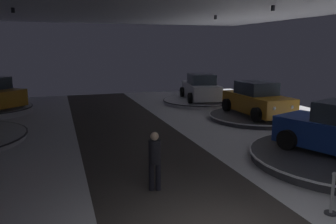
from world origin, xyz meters
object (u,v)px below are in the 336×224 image
Objects in this scene: display_platform_deep_right at (200,101)px; display_car_far_right at (257,100)px; display_car_deep_right at (201,88)px; display_platform_far_right at (256,117)px; visitor_walking_near at (155,158)px.

display_platform_deep_right is 5.64m from display_car_far_right.
display_platform_far_right is at bearing -81.91° from display_car_deep_right.
display_car_far_right reaches higher than visitor_walking_near.
display_car_far_right is 10.21m from visitor_walking_near.
display_platform_deep_right is at bearing 97.99° from display_platform_far_right.
display_platform_deep_right reaches higher than display_platform_far_right.
display_car_far_right is (0.78, -5.51, 0.87)m from display_platform_deep_right.
visitor_walking_near is (-7.50, -6.92, -0.11)m from display_car_far_right.
visitor_walking_near is (-6.73, -12.43, 0.76)m from display_platform_deep_right.
display_car_far_right reaches higher than display_platform_far_right.
display_platform_far_right is at bearing -82.01° from display_platform_deep_right.
display_platform_deep_right is 5.60m from display_platform_far_right.
display_car_deep_right reaches higher than visitor_walking_near.
display_car_deep_right reaches higher than display_car_far_right.
display_car_far_right is (0.78, -5.48, -0.01)m from display_car_deep_right.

